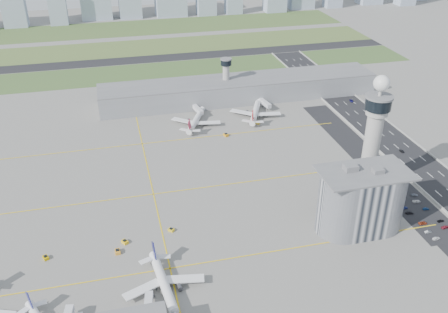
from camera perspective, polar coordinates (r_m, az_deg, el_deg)
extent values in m
plane|color=gray|center=(250.47, 1.93, -6.78)|extent=(1000.00, 1000.00, 0.00)
cube|color=#395427|center=(446.53, -8.49, 9.51)|extent=(480.00, 50.00, 0.08)
cube|color=#556C33|center=(517.75, -9.44, 12.15)|extent=(480.00, 60.00, 0.08)
cube|color=#3C5729|center=(594.75, -10.21, 14.26)|extent=(480.00, 70.00, 0.08)
cube|color=black|center=(481.52, -8.99, 10.91)|extent=(480.00, 22.00, 0.10)
cube|color=black|center=(298.39, 23.76, -3.11)|extent=(28.00, 500.00, 0.10)
cube|color=#9E9E99|center=(290.27, 21.55, -3.42)|extent=(0.60, 500.00, 1.20)
cube|color=black|center=(277.96, 20.76, -4.91)|extent=(18.00, 260.00, 0.08)
cube|color=black|center=(269.01, 21.76, -6.32)|extent=(20.00, 44.00, 0.10)
cube|color=yellow|center=(221.26, -6.18, -12.60)|extent=(260.00, 0.60, 0.01)
cube|color=yellow|center=(269.07, -8.06, -4.29)|extent=(260.00, 0.60, 0.01)
cube|color=yellow|center=(321.01, -9.33, 1.44)|extent=(260.00, 0.60, 0.01)
cube|color=yellow|center=(269.07, -8.06, -4.29)|extent=(0.60, 260.00, 0.01)
cylinder|color=#ADAAA5|center=(269.95, 16.44, 0.75)|extent=(8.40, 8.40, 48.00)
cylinder|color=#ADAAA5|center=(260.74, 17.10, 5.02)|extent=(11.00, 11.00, 4.00)
cylinder|color=black|center=(259.23, 17.23, 5.83)|extent=(13.00, 13.00, 6.00)
cylinder|color=slate|center=(257.96, 17.34, 6.54)|extent=(14.00, 14.00, 1.00)
cylinder|color=#ADAAA5|center=(257.07, 17.42, 7.05)|extent=(1.60, 1.60, 5.00)
sphere|color=white|center=(255.53, 17.57, 7.99)|extent=(8.00, 8.00, 8.00)
cylinder|color=#ADAAA5|center=(379.83, 0.23, 8.56)|extent=(5.00, 5.00, 28.00)
cylinder|color=black|center=(374.88, 0.24, 10.71)|extent=(8.00, 8.00, 4.00)
cylinder|color=slate|center=(374.10, 0.24, 11.08)|extent=(8.60, 8.60, 0.80)
cube|color=#B2B2B7|center=(243.08, 15.36, -4.89)|extent=(18.00, 24.00, 30.00)
cylinder|color=#B2B2B7|center=(239.18, 13.45, -5.22)|extent=(24.00, 24.00, 30.00)
cylinder|color=#B2B2B7|center=(247.25, 17.20, -4.56)|extent=(24.00, 24.00, 30.00)
cube|color=slate|center=(235.14, 15.84, -1.76)|extent=(42.00, 24.00, 0.80)
cube|color=slate|center=(233.88, 14.26, -1.26)|extent=(6.00, 5.00, 3.00)
cube|color=slate|center=(235.41, 17.18, -1.57)|extent=(5.00, 4.00, 2.40)
cube|color=gray|center=(382.74, 1.77, 7.67)|extent=(210.00, 32.00, 15.00)
cube|color=slate|center=(379.95, 1.79, 8.78)|extent=(210.00, 32.00, 0.80)
imported|color=white|center=(254.83, 23.10, -8.60)|extent=(3.97, 1.89, 1.31)
imported|color=gray|center=(257.79, 22.31, -7.97)|extent=(3.48, 1.31, 1.14)
imported|color=#9D381B|center=(262.84, 21.76, -7.08)|extent=(4.27, 1.99, 1.18)
imported|color=black|center=(268.10, 20.44, -6.04)|extent=(4.12, 2.08, 1.15)
imported|color=navy|center=(270.89, 19.91, -5.53)|extent=(3.74, 1.59, 1.26)
imported|color=silver|center=(279.49, 18.91, -4.22)|extent=(3.50, 1.57, 1.12)
imported|color=maroon|center=(264.16, 23.95, -7.38)|extent=(4.34, 2.27, 1.20)
imported|color=black|center=(267.83, 23.53, -6.75)|extent=(3.51, 1.59, 1.17)
imported|color=#0C264E|center=(274.14, 22.08, -5.56)|extent=(3.31, 1.19, 1.09)
imported|color=white|center=(278.45, 21.14, -4.79)|extent=(4.37, 2.47, 1.15)
imported|color=gray|center=(283.41, 20.93, -4.13)|extent=(4.01, 2.07, 1.11)
imported|color=black|center=(325.75, 19.64, 0.58)|extent=(1.47, 3.73, 1.21)
imported|color=navy|center=(391.77, 14.37, 6.19)|extent=(2.81, 4.85, 1.27)
imported|color=#ACACAC|center=(436.41, 9.18, 9.07)|extent=(1.56, 3.63, 1.22)
cube|color=#9EADC1|center=(627.24, -18.54, 16.15)|extent=(20.04, 16.03, 45.20)
cube|color=#9EADC1|center=(646.25, -2.05, 17.09)|extent=(23.01, 18.41, 27.75)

